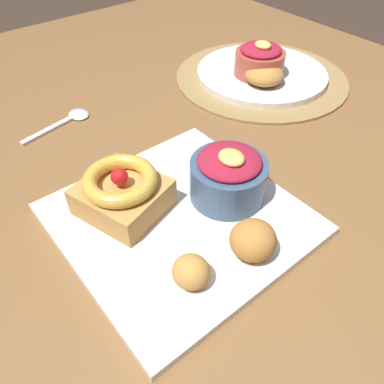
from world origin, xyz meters
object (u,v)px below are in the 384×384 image
berry_ramekin (228,176)px  fritter_middle (253,240)px  front_plate (179,219)px  fritter_front (191,272)px  back_ramekin (260,60)px  back_pastry (264,75)px  spoon (66,121)px  cake_slice (122,192)px  back_plate (261,73)px

berry_ramekin → fritter_middle: 0.10m
front_plate → fritter_middle: fritter_middle is taller
berry_ramekin → fritter_middle: bearing=-26.4°
front_plate → fritter_front: bearing=-30.4°
front_plate → back_ramekin: 0.39m
back_pastry → spoon: back_pastry is taller
back_pastry → back_ramekin: bearing=148.5°
cake_slice → fritter_front: cake_slice is taller
back_plate → spoon: bearing=-104.9°
berry_ramekin → spoon: berry_ramekin is taller
fritter_middle → fritter_front: bearing=-99.6°
back_plate → back_pastry: 0.06m
cake_slice → spoon: size_ratio=0.95×
berry_ramekin → back_pastry: bearing=124.5°
cake_slice → fritter_front: (0.14, -0.00, -0.01)m
fritter_middle → back_plate: (-0.30, 0.33, -0.02)m
front_plate → back_ramekin: size_ratio=2.95×
berry_ramekin → back_ramekin: size_ratio=1.04×
front_plate → cake_slice: 0.08m
fritter_front → cake_slice: bearing=178.6°
front_plate → back_plate: (-0.20, 0.36, 0.01)m
cake_slice → back_pastry: size_ratio=1.68×
berry_ramekin → back_ramekin: 0.34m
back_plate → back_pastry: back_pastry is taller
front_plate → berry_ramekin: 0.08m
cake_slice → spoon: bearing=171.9°
back_pastry → back_plate: bearing=135.7°
cake_slice → back_plate: (-0.15, 0.40, -0.03)m
front_plate → fritter_front: size_ratio=6.80×
fritter_middle → back_ramekin: bearing=132.7°
back_plate → back_ramekin: size_ratio=2.73×
fritter_middle → front_plate: bearing=-163.7°
spoon → back_plate: bearing=-26.5°
back_plate → back_pastry: bearing=-44.3°
cake_slice → back_ramekin: size_ratio=1.29×
front_plate → berry_ramekin: bearing=82.3°
fritter_front → back_plate: fritter_front is taller
back_plate → back_pastry: (0.04, -0.04, 0.02)m
front_plate → cake_slice: cake_slice is taller
spoon → berry_ramekin: bearing=-87.1°
cake_slice → spoon: 0.25m
fritter_middle → spoon: 0.40m
front_plate → fritter_front: fritter_front is taller
back_ramekin → back_pastry: back_ramekin is taller
back_plate → spoon: size_ratio=2.00×
cake_slice → back_plate: bearing=110.0°
back_ramekin → fritter_front: bearing=-54.6°
cake_slice → back_pastry: cake_slice is taller
fritter_middle → back_plate: bearing=131.8°
fritter_front → fritter_middle: fritter_middle is taller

